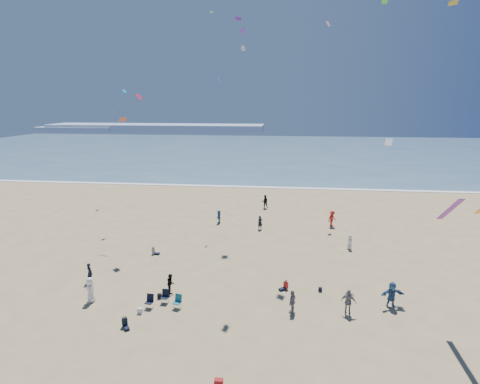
# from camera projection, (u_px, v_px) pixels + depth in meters

# --- Properties ---
(ground) EXTENTS (220.00, 220.00, 0.00)m
(ground) POSITION_uv_depth(u_px,v_px,m) (190.00, 359.00, 21.58)
(ground) COLOR tan
(ground) RESTS_ON ground
(ocean) EXTENTS (220.00, 100.00, 0.06)m
(ocean) POSITION_uv_depth(u_px,v_px,m) (266.00, 151.00, 113.31)
(ocean) COLOR #476B84
(ocean) RESTS_ON ground
(surf_line) EXTENTS (220.00, 1.20, 0.08)m
(surf_line) POSITION_uv_depth(u_px,v_px,m) (253.00, 187.00, 65.03)
(surf_line) COLOR white
(surf_line) RESTS_ON ground
(headland_far) EXTENTS (110.00, 20.00, 3.20)m
(headland_far) POSITION_uv_depth(u_px,v_px,m) (156.00, 127.00, 192.00)
(headland_far) COLOR #7A8EA8
(headland_far) RESTS_ON ground
(headland_near) EXTENTS (40.00, 14.00, 2.00)m
(headland_near) POSITION_uv_depth(u_px,v_px,m) (77.00, 129.00, 191.74)
(headland_near) COLOR #7A8EA8
(headland_near) RESTS_ON ground
(standing_flyers) EXTENTS (24.87, 38.14, 1.90)m
(standing_flyers) POSITION_uv_depth(u_px,v_px,m) (275.00, 252.00, 34.81)
(standing_flyers) COLOR #33518C
(standing_flyers) RESTS_ON ground
(seated_group) EXTENTS (16.12, 20.15, 0.84)m
(seated_group) POSITION_uv_depth(u_px,v_px,m) (224.00, 322.00, 24.53)
(seated_group) COLOR white
(seated_group) RESTS_ON ground
(chair_cluster) EXTENTS (2.70, 1.45, 1.00)m
(chair_cluster) POSITION_uv_depth(u_px,v_px,m) (163.00, 300.00, 27.05)
(chair_cluster) COLOR black
(chair_cluster) RESTS_ON ground
(white_tote) EXTENTS (0.35, 0.20, 0.40)m
(white_tote) POSITION_uv_depth(u_px,v_px,m) (140.00, 311.00, 26.24)
(white_tote) COLOR white
(white_tote) RESTS_ON ground
(black_backpack) EXTENTS (0.30, 0.22, 0.38)m
(black_backpack) POSITION_uv_depth(u_px,v_px,m) (160.00, 296.00, 28.23)
(black_backpack) COLOR black
(black_backpack) RESTS_ON ground
(cooler) EXTENTS (0.45, 0.30, 0.30)m
(cooler) POSITION_uv_depth(u_px,v_px,m) (219.00, 382.00, 19.64)
(cooler) COLOR #A11719
(cooler) RESTS_ON ground
(navy_bag) EXTENTS (0.28, 0.18, 0.34)m
(navy_bag) POSITION_uv_depth(u_px,v_px,m) (320.00, 289.00, 29.29)
(navy_bag) COLOR black
(navy_bag) RESTS_ON ground
(kites_aloft) EXTENTS (41.03, 47.18, 25.41)m
(kites_aloft) POSITION_uv_depth(u_px,v_px,m) (336.00, 102.00, 29.72)
(kites_aloft) COLOR gold
(kites_aloft) RESTS_ON ground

